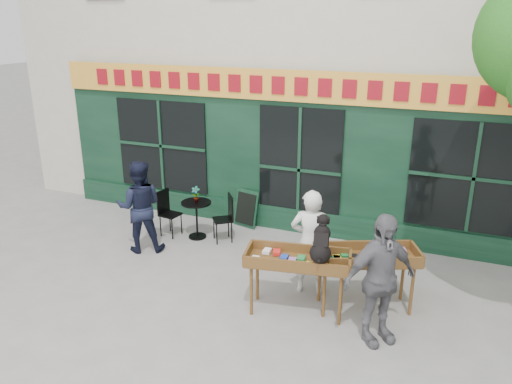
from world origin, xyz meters
TOP-DOWN VIEW (x-y plane):
  - ground at (0.00, 0.00)m, footprint 80.00×80.00m
  - book_cart_center at (0.90, -0.57)m, footprint 1.59×0.88m
  - dog at (1.25, -0.62)m, footprint 0.44×0.65m
  - woman at (0.90, 0.08)m, footprint 0.70×0.52m
  - book_cart_right at (1.81, -0.09)m, footprint 1.62×1.18m
  - man_right at (2.11, -0.84)m, footprint 1.10×1.08m
  - bistro_table at (-1.80, 1.27)m, footprint 0.60×0.60m
  - bistro_chair_left at (-2.44, 1.18)m, footprint 0.41×0.40m
  - bistro_chair_right at (-1.18, 1.38)m, footprint 0.51×0.51m
  - potted_plant at (-1.80, 1.27)m, footprint 0.19×0.14m
  - man_left at (-2.50, 0.37)m, footprint 1.07×0.99m
  - chalkboard at (-1.12, 2.19)m, footprint 0.59×0.31m

SIDE VIEW (x-z plane):
  - ground at x=0.00m, z-range 0.00..0.00m
  - chalkboard at x=-1.12m, z-range 0.01..0.79m
  - bistro_table at x=-1.80m, z-range 0.16..0.92m
  - bistro_chair_left at x=-2.44m, z-range 0.08..1.03m
  - bistro_chair_right at x=-1.18m, z-range 0.08..1.03m
  - book_cart_center at x=0.90m, z-range 0.33..1.32m
  - book_cart_right at x=1.81m, z-range 0.33..1.32m
  - woman at x=0.90m, z-range 0.00..1.74m
  - man_left at x=-2.50m, z-range 0.00..1.77m
  - potted_plant at x=-1.80m, z-range 0.76..1.09m
  - man_right at x=2.11m, z-range 0.00..1.86m
  - dog at x=1.25m, z-range 0.99..1.59m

